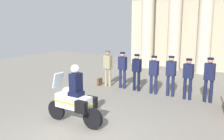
# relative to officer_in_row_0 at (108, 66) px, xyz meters

# --- Properties ---
(ground_plane) EXTENTS (28.00, 28.00, 0.00)m
(ground_plane) POSITION_rel_officer_in_row_0_xyz_m (2.17, -5.01, -1.03)
(ground_plane) COLOR gray
(colonnade_backdrop) EXTENTS (10.64, 1.68, 6.77)m
(colonnade_backdrop) POSITION_rel_officer_in_row_0_xyz_m (3.13, 6.10, 2.39)
(colonnade_backdrop) COLOR #B6AB91
(colonnade_backdrop) RESTS_ON ground_plane
(officer_in_row_0) EXTENTS (0.39, 0.24, 1.74)m
(officer_in_row_0) POSITION_rel_officer_in_row_0_xyz_m (0.00, 0.00, 0.00)
(officer_in_row_0) COLOR gray
(officer_in_row_0) RESTS_ON ground_plane
(officer_in_row_1) EXTENTS (0.39, 0.24, 1.72)m
(officer_in_row_1) POSITION_rel_officer_in_row_0_xyz_m (0.76, 0.09, -0.02)
(officer_in_row_1) COLOR #191E42
(officer_in_row_1) RESTS_ON ground_plane
(officer_in_row_2) EXTENTS (0.39, 0.24, 1.68)m
(officer_in_row_2) POSITION_rel_officer_in_row_0_xyz_m (1.52, 0.06, -0.04)
(officer_in_row_2) COLOR black
(officer_in_row_2) RESTS_ON ground_plane
(officer_in_row_3) EXTENTS (0.39, 0.24, 1.68)m
(officer_in_row_3) POSITION_rel_officer_in_row_0_xyz_m (2.36, 0.02, -0.04)
(officer_in_row_3) COLOR #191E42
(officer_in_row_3) RESTS_ON ground_plane
(officer_in_row_4) EXTENTS (0.39, 0.24, 1.72)m
(officer_in_row_4) POSITION_rel_officer_in_row_0_xyz_m (3.11, 0.07, -0.01)
(officer_in_row_4) COLOR #191E42
(officer_in_row_4) RESTS_ON ground_plane
(officer_in_row_5) EXTENTS (0.39, 0.24, 1.68)m
(officer_in_row_5) POSITION_rel_officer_in_row_0_xyz_m (3.85, 0.02, -0.04)
(officer_in_row_5) COLOR #141938
(officer_in_row_5) RESTS_ON ground_plane
(officer_in_row_6) EXTENTS (0.39, 0.24, 1.78)m
(officer_in_row_6) POSITION_rel_officer_in_row_0_xyz_m (4.65, 0.07, 0.02)
(officer_in_row_6) COLOR #141938
(officer_in_row_6) RESTS_ON ground_plane
(motorcycle_with_rider) EXTENTS (2.09, 0.71, 1.90)m
(motorcycle_with_rider) POSITION_rel_officer_in_row_0_xyz_m (1.64, -4.35, -0.24)
(motorcycle_with_rider) COLOR black
(motorcycle_with_rider) RESTS_ON ground_plane
(briefcase_on_ground) EXTENTS (0.10, 0.32, 0.36)m
(briefcase_on_ground) POSITION_rel_officer_in_row_0_xyz_m (-0.45, -0.06, -0.85)
(briefcase_on_ground) COLOR brown
(briefcase_on_ground) RESTS_ON ground_plane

